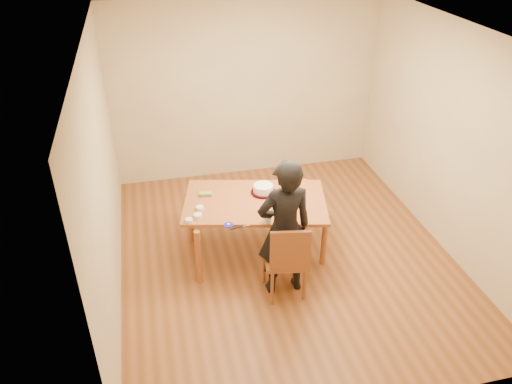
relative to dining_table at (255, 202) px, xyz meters
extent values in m
cube|color=brown|center=(0.35, -0.15, -0.73)|extent=(4.00, 4.50, 0.00)
cube|color=silver|center=(0.35, -0.15, 1.97)|extent=(4.00, 4.50, 0.00)
cube|color=tan|center=(0.35, 2.10, 0.62)|extent=(4.00, 0.00, 2.70)
cube|color=tan|center=(-1.65, -0.15, 0.62)|extent=(0.00, 4.50, 2.70)
cube|color=tan|center=(2.35, -0.15, 0.62)|extent=(0.00, 4.50, 2.70)
cube|color=brown|center=(0.00, 0.00, 0.00)|extent=(1.84, 1.33, 0.04)
cube|color=brown|center=(0.15, -0.78, -0.28)|extent=(0.49, 0.49, 0.04)
cylinder|color=#BE0C34|center=(0.14, 0.15, 0.03)|extent=(0.30, 0.30, 0.02)
cylinder|color=white|center=(0.14, 0.15, 0.08)|extent=(0.24, 0.24, 0.08)
ellipsoid|color=white|center=(0.14, 0.15, 0.13)|extent=(0.24, 0.24, 0.03)
cylinder|color=white|center=(0.03, -0.46, 0.06)|extent=(0.10, 0.10, 0.09)
cylinder|color=#1A189D|center=(-0.40, -0.43, 0.03)|extent=(0.11, 0.11, 0.01)
ellipsoid|color=white|center=(-0.40, -0.43, 0.04)|extent=(0.04, 0.04, 0.02)
cylinder|color=white|center=(-0.70, -0.20, 0.04)|extent=(0.09, 0.09, 0.04)
cylinder|color=white|center=(-0.66, -0.04, 0.04)|extent=(0.09, 0.09, 0.04)
cylinder|color=white|center=(-0.81, -0.26, 0.04)|extent=(0.08, 0.08, 0.04)
cube|color=#EF3881|center=(-0.55, 0.24, 0.03)|extent=(0.14, 0.08, 0.02)
cube|color=green|center=(-0.55, 0.25, 0.05)|extent=(0.16, 0.10, 0.02)
cube|color=black|center=(-0.32, -0.50, 0.02)|extent=(0.15, 0.04, 0.01)
imported|color=black|center=(0.15, -0.73, 0.09)|extent=(0.61, 0.41, 1.64)
camera|label=1|loc=(-1.12, -4.87, 3.16)|focal=35.00mm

